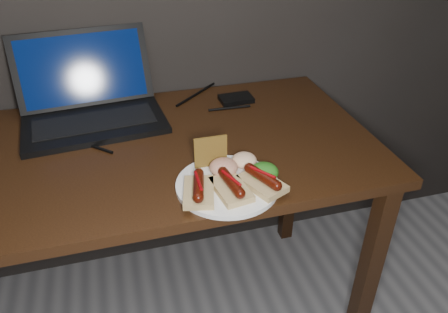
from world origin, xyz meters
TOP-DOWN VIEW (x-y plane):
  - desk at (0.00, 1.38)m, footprint 1.40×0.70m
  - laptop at (-0.09, 1.59)m, footprint 0.45×0.36m
  - hard_drive at (0.38, 1.59)m, footprint 0.11×0.08m
  - desk_cables at (-0.02, 1.54)m, footprint 0.96×0.39m
  - plate at (0.22, 1.13)m, footprint 0.32×0.32m
  - bread_sausage_left at (0.14, 1.10)m, footprint 0.09×0.13m
  - bread_sausage_center at (0.22, 1.10)m, footprint 0.09×0.12m
  - bread_sausage_right at (0.29, 1.10)m, footprint 0.11×0.13m
  - crispbread at (0.20, 1.22)m, footprint 0.09×0.01m
  - salad_greens at (0.31, 1.13)m, footprint 0.07×0.07m
  - salsa_mound at (0.22, 1.17)m, footprint 0.07×0.07m
  - coleslaw_mound at (0.28, 1.19)m, footprint 0.06×0.06m

SIDE VIEW (x-z plane):
  - desk at x=0.00m, z-range 0.29..1.04m
  - desk_cables at x=-0.02m, z-range 0.75..0.76m
  - plate at x=0.22m, z-range 0.75..0.76m
  - hard_drive at x=0.38m, z-range 0.75..0.77m
  - bread_sausage_left at x=0.14m, z-range 0.76..0.80m
  - bread_sausage_center at x=0.22m, z-range 0.76..0.80m
  - bread_sausage_right at x=0.29m, z-range 0.76..0.80m
  - coleslaw_mound at x=0.28m, z-range 0.76..0.80m
  - salad_greens at x=0.31m, z-range 0.76..0.80m
  - salsa_mound at x=0.22m, z-range 0.76..0.80m
  - crispbread at x=0.20m, z-range 0.76..0.85m
  - laptop at x=-0.09m, z-range 0.68..0.93m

